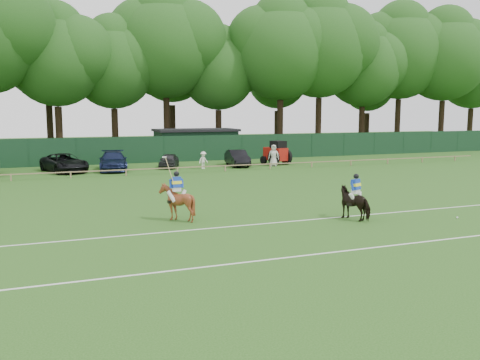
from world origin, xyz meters
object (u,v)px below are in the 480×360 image
horse_dark (355,203)px  sedan_navy (113,161)px  horse_chestnut (177,202)px  spectator_right (274,155)px  hatch_grey (169,161)px  polo_ball (457,218)px  spectator_mid (274,156)px  estate_black (237,158)px  utility_shed (196,143)px  tractor (277,153)px  spectator_left (203,160)px  suv_black (64,163)px

horse_dark → sedan_navy: (-7.79, 23.45, 0.03)m
horse_chestnut → spectator_right: bearing=-124.6°
horse_chestnut → hatch_grey: 21.64m
polo_ball → spectator_mid: bearing=85.9°
estate_black → spectator_mid: bearing=-12.5°
sedan_navy → polo_ball: sedan_navy is taller
hatch_grey → estate_black: 6.07m
horse_dark → utility_shed: bearing=-117.0°
horse_dark → spectator_mid: size_ratio=1.01×
spectator_mid → utility_shed: (-4.42, 9.80, 0.67)m
sedan_navy → spectator_right: spectator_right is taller
estate_black → polo_ball: size_ratio=48.18×
spectator_right → tractor: tractor is taller
sedan_navy → spectator_left: size_ratio=3.65×
suv_black → hatch_grey: size_ratio=1.46×
spectator_right → horse_chestnut: bearing=-101.0°
tractor → hatch_grey: bearing=158.9°
spectator_right → utility_shed: 10.85m
horse_dark → tractor: 23.94m
sedan_navy → estate_black: 10.79m
horse_chestnut → sedan_navy: (-0.17, 20.82, -0.06)m
hatch_grey → polo_ball: (7.45, -25.38, -0.57)m
horse_dark → tractor: tractor is taller
horse_chestnut → polo_ball: bearing=161.5°
horse_dark → estate_black: (2.98, 22.91, -0.03)m
estate_black → suv_black: bearing=-175.7°
horse_dark → tractor: (6.85, 22.94, 0.28)m
spectator_right → hatch_grey: bearing=-169.0°
horse_chestnut → spectator_mid: (13.70, 19.15, 0.04)m
horse_chestnut → tractor: tractor is taller
suv_black → spectator_right: (17.54, -2.12, 0.22)m
horse_chestnut → hatch_grey: bearing=-101.4°
horse_dark → utility_shed: (1.66, 31.58, 0.79)m
suv_black → spectator_left: suv_black is taller
spectator_left → tractor: tractor is taller
polo_ball → utility_shed: 33.33m
spectator_right → polo_ball: (-1.52, -23.23, -0.91)m
utility_shed → horse_dark: bearing=-93.0°
horse_dark → horse_chestnut: size_ratio=1.06×
spectator_left → spectator_right: bearing=-26.6°
spectator_mid → horse_chestnut: bearing=-117.4°
horse_dark → spectator_left: size_ratio=1.20×
sedan_navy → spectator_mid: size_ratio=3.08×
sedan_navy → utility_shed: utility_shed is taller
suv_black → horse_chestnut: bearing=-98.0°
horse_dark → suv_black: 26.43m
horse_chestnut → estate_black: size_ratio=0.39×
horse_dark → spectator_left: horse_dark is taller
hatch_grey → spectator_mid: spectator_mid is taller
horse_chestnut → hatch_grey: (4.59, 21.14, -0.22)m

